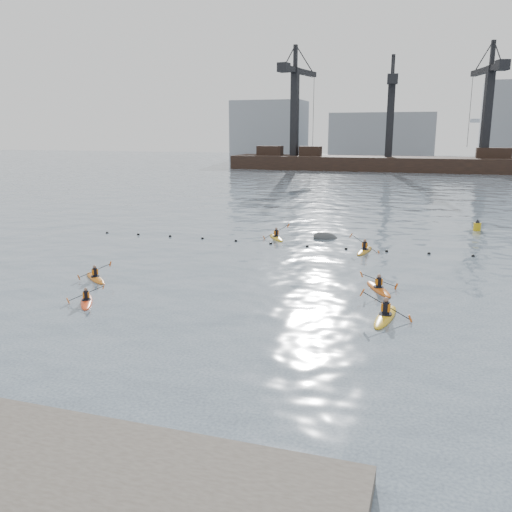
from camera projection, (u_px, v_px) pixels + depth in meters
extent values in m
plane|color=#3C4657|center=(160.00, 356.00, 21.54)|extent=(400.00, 400.00, 0.00)
sphere|color=black|center=(107.00, 233.00, 47.49)|extent=(0.24, 0.24, 0.24)
sphere|color=black|center=(138.00, 235.00, 46.74)|extent=(0.24, 0.24, 0.24)
sphere|color=black|center=(170.00, 236.00, 45.92)|extent=(0.24, 0.24, 0.24)
sphere|color=black|center=(203.00, 239.00, 44.99)|extent=(0.24, 0.24, 0.24)
sphere|color=black|center=(236.00, 241.00, 43.97)|extent=(0.24, 0.24, 0.24)
sphere|color=black|center=(271.00, 244.00, 42.91)|extent=(0.24, 0.24, 0.24)
sphere|color=black|center=(307.00, 246.00, 41.89)|extent=(0.24, 0.24, 0.24)
sphere|color=black|center=(346.00, 249.00, 40.97)|extent=(0.24, 0.24, 0.24)
sphere|color=black|center=(387.00, 251.00, 40.15)|extent=(0.24, 0.24, 0.24)
sphere|color=black|center=(429.00, 254.00, 39.40)|extent=(0.24, 0.24, 0.24)
sphere|color=black|center=(473.00, 256.00, 38.65)|extent=(0.24, 0.24, 0.24)
cube|color=black|center=(388.00, 167.00, 123.33)|extent=(72.00, 12.00, 4.50)
cube|color=black|center=(270.00, 150.00, 130.97)|extent=(6.00, 3.00, 2.20)
cube|color=black|center=(310.00, 151.00, 127.98)|extent=(5.00, 3.00, 2.20)
cube|color=black|center=(493.00, 153.00, 115.98)|extent=(7.00, 3.00, 2.20)
cube|color=black|center=(295.00, 112.00, 127.18)|extent=(1.85, 1.85, 20.00)
cube|color=black|center=(300.00, 71.00, 127.39)|extent=(4.31, 17.93, 1.20)
cube|color=black|center=(284.00, 67.00, 119.64)|extent=(2.62, 2.94, 2.00)
cube|color=black|center=(295.00, 56.00, 124.37)|extent=(0.93, 0.93, 5.00)
cube|color=black|center=(390.00, 118.00, 120.92)|extent=(1.73, 1.73, 17.00)
cube|color=black|center=(392.00, 82.00, 121.28)|extent=(2.50, 15.05, 1.20)
cube|color=black|center=(393.00, 79.00, 114.15)|extent=(2.42, 2.78, 2.00)
cube|color=black|center=(393.00, 66.00, 118.44)|extent=(0.87, 0.87, 5.00)
cube|color=black|center=(487.00, 113.00, 114.69)|extent=(1.96, 1.96, 19.00)
cube|color=black|center=(487.00, 70.00, 115.18)|extent=(5.56, 16.73, 1.20)
cube|color=black|center=(502.00, 65.00, 106.90)|extent=(2.80, 3.08, 2.00)
cube|color=black|center=(493.00, 53.00, 112.00)|extent=(0.98, 0.98, 5.00)
cube|color=gray|center=(270.00, 130.00, 170.58)|extent=(22.00, 14.00, 18.00)
cube|color=gray|center=(382.00, 137.00, 160.53)|extent=(30.00, 14.00, 14.00)
cylinder|color=gray|center=(504.00, 127.00, 167.91)|extent=(1.60, 1.60, 20.00)
ellipsoid|color=#F04216|center=(87.00, 302.00, 28.27)|extent=(2.03, 2.71, 0.29)
cylinder|color=black|center=(86.00, 300.00, 28.24)|extent=(0.74, 0.74, 0.05)
cylinder|color=black|center=(86.00, 295.00, 28.18)|extent=(0.27, 0.27, 0.46)
cube|color=orange|center=(86.00, 295.00, 28.18)|extent=(0.38, 0.34, 0.30)
sphere|color=#8C6651|center=(86.00, 289.00, 28.11)|extent=(0.19, 0.19, 0.19)
cylinder|color=black|center=(86.00, 294.00, 28.16)|extent=(1.57, 1.03, 0.72)
cube|color=#D85914|center=(68.00, 301.00, 28.01)|extent=(0.19, 0.19, 0.30)
cube|color=#D85914|center=(104.00, 286.00, 28.32)|extent=(0.19, 0.19, 0.30)
ellipsoid|color=gold|center=(385.00, 317.00, 25.92)|extent=(1.18, 3.73, 0.37)
cylinder|color=black|center=(385.00, 314.00, 25.89)|extent=(0.77, 0.77, 0.07)
cylinder|color=black|center=(386.00, 308.00, 25.82)|extent=(0.34, 0.34, 0.60)
cube|color=orange|center=(386.00, 307.00, 25.81)|extent=(0.44, 0.30, 0.39)
sphere|color=#8C6651|center=(386.00, 300.00, 25.73)|extent=(0.24, 0.24, 0.24)
cylinder|color=black|center=(386.00, 305.00, 25.79)|extent=(2.29, 0.32, 1.11)
cube|color=#D85914|center=(362.00, 292.00, 26.16)|extent=(0.24, 0.19, 0.38)
cube|color=#D85914|center=(410.00, 319.00, 25.42)|extent=(0.24, 0.19, 0.38)
ellipsoid|color=orange|center=(95.00, 278.00, 32.78)|extent=(2.72, 2.42, 0.30)
cylinder|color=black|center=(95.00, 276.00, 32.75)|extent=(0.80, 0.80, 0.06)
cylinder|color=black|center=(95.00, 272.00, 32.69)|extent=(0.29, 0.29, 0.49)
cube|color=orange|center=(95.00, 272.00, 32.68)|extent=(0.38, 0.40, 0.32)
sphere|color=#8C6651|center=(95.00, 267.00, 32.61)|extent=(0.20, 0.20, 0.20)
cylinder|color=black|center=(95.00, 271.00, 32.67)|extent=(1.32, 1.56, 0.66)
cube|color=#D85914|center=(79.00, 277.00, 32.23)|extent=(0.19, 0.19, 0.32)
cube|color=#D85914|center=(110.00, 264.00, 33.10)|extent=(0.19, 0.19, 0.32)
ellipsoid|color=#C18316|center=(364.00, 251.00, 40.24)|extent=(1.15, 3.44, 0.34)
cylinder|color=black|center=(365.00, 249.00, 40.21)|extent=(0.72, 0.72, 0.06)
cylinder|color=black|center=(365.00, 245.00, 40.14)|extent=(0.32, 0.32, 0.55)
cube|color=orange|center=(365.00, 245.00, 40.14)|extent=(0.41, 0.28, 0.36)
sphere|color=#8C6651|center=(365.00, 240.00, 40.06)|extent=(0.22, 0.22, 0.22)
cylinder|color=black|center=(365.00, 244.00, 40.12)|extent=(2.00, 0.32, 1.23)
cube|color=#D85914|center=(351.00, 235.00, 40.46)|extent=(0.25, 0.18, 0.33)
cube|color=#D85914|center=(379.00, 253.00, 39.78)|extent=(0.25, 0.18, 0.33)
ellipsoid|color=#D35C13|center=(378.00, 289.00, 30.51)|extent=(2.04, 3.23, 0.33)
cylinder|color=black|center=(379.00, 287.00, 30.48)|extent=(0.82, 0.82, 0.06)
cylinder|color=black|center=(379.00, 282.00, 30.42)|extent=(0.31, 0.31, 0.53)
cube|color=orange|center=(379.00, 282.00, 30.41)|extent=(0.43, 0.37, 0.35)
sphere|color=#8C6651|center=(379.00, 276.00, 30.34)|extent=(0.21, 0.21, 0.21)
cylinder|color=black|center=(379.00, 280.00, 30.39)|extent=(1.90, 0.97, 0.88)
cube|color=#D85914|center=(396.00, 286.00, 30.63)|extent=(0.22, 0.21, 0.34)
cube|color=#D85914|center=(361.00, 274.00, 30.16)|extent=(0.22, 0.21, 0.34)
ellipsoid|color=yellow|center=(276.00, 238.00, 45.22)|extent=(2.31, 3.12, 0.33)
cylinder|color=black|center=(276.00, 236.00, 45.19)|extent=(0.85, 0.85, 0.06)
cylinder|color=black|center=(276.00, 233.00, 45.12)|extent=(0.31, 0.31, 0.53)
cube|color=orange|center=(276.00, 233.00, 45.12)|extent=(0.43, 0.39, 0.35)
sphere|color=#8C6651|center=(276.00, 229.00, 45.04)|extent=(0.22, 0.22, 0.22)
cylinder|color=black|center=(276.00, 232.00, 45.10)|extent=(1.73, 1.12, 1.05)
cube|color=#D85914|center=(264.00, 238.00, 44.95)|extent=(0.25, 0.23, 0.33)
cube|color=#D85914|center=(288.00, 226.00, 45.25)|extent=(0.25, 0.23, 0.33)
ellipsoid|color=#383A3D|center=(326.00, 238.00, 45.25)|extent=(2.64, 2.11, 1.50)
cylinder|color=#C79513|center=(477.00, 228.00, 48.69)|extent=(0.66, 0.66, 0.85)
cone|color=black|center=(478.00, 221.00, 48.55)|extent=(0.41, 0.41, 0.33)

